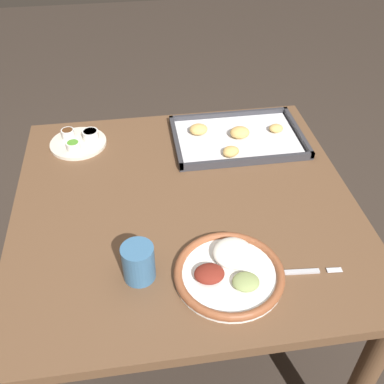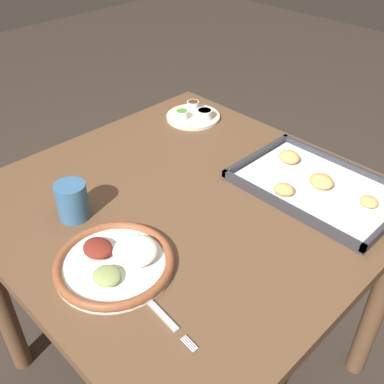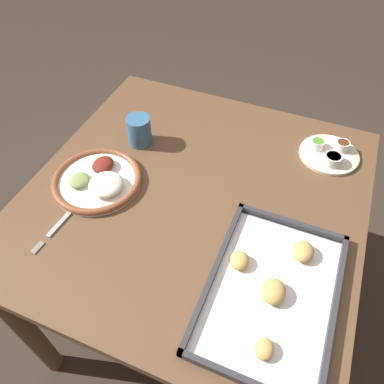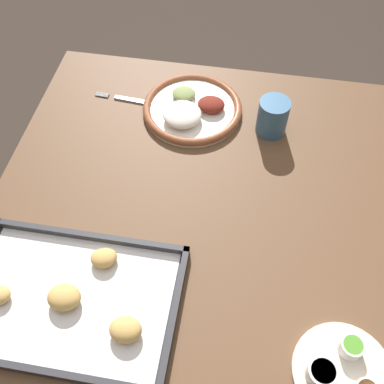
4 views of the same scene
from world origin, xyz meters
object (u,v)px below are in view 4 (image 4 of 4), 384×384
Objects in this scene: dinner_plate at (192,109)px; saucer_plate at (343,372)px; fork at (136,101)px; baking_tray at (73,298)px; drinking_cup at (273,117)px.

dinner_plate is 0.69m from saucer_plate.
dinner_plate is 1.25× the size of fork.
saucer_plate is at bearing 174.06° from baking_tray.
saucer_plate is at bearing 135.05° from fork.
fork is at bearing -5.97° from dinner_plate.
drinking_cup is at bearing 177.63° from fork.
baking_tray reaches higher than saucer_plate.
saucer_plate is at bearing 121.59° from dinner_plate.
baking_tray is 0.61m from drinking_cup.
fork is (0.15, -0.02, -0.01)m from dinner_plate.
fork is 1.15× the size of saucer_plate.
drinking_cup reaches higher than fork.
fork is 0.55m from baking_tray.
baking_tray is at bearing 96.05° from fork.
dinner_plate is 2.76× the size of drinking_cup.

